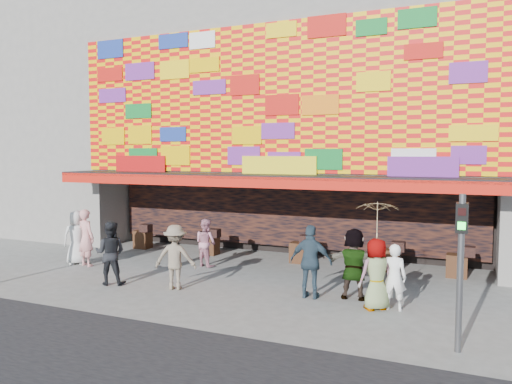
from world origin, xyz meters
The scene contains 14 objects.
ground centered at (0.00, 0.00, 0.00)m, with size 90.00×90.00×0.00m, color slate.
shop_building centered at (0.00, 8.18, 5.23)m, with size 15.20×9.40×10.00m.
neighbor_left centered at (-13.00, 8.00, 6.00)m, with size 11.00×8.00×12.00m, color gray.
signal_right centered at (6.20, -1.50, 1.86)m, with size 0.22×0.20×3.00m.
ped_a centered at (-5.83, 1.39, 0.91)m, with size 0.89×0.58×1.82m, color silver.
ped_b centered at (-5.34, 1.31, 0.95)m, with size 0.69×0.45×1.90m, color pink.
ped_c centered at (-3.06, -0.23, 0.91)m, with size 0.88×0.69×1.82m, color black.
ped_d centered at (-1.08, 0.09, 0.89)m, with size 1.15×0.66×1.79m, color #7E705C.
ped_e centered at (2.60, 0.75, 0.95)m, with size 1.12×0.47×1.91m, color #2F4352.
ped_f centered at (3.63, 1.13, 0.92)m, with size 1.71×0.54×1.84m, color gray.
ped_g centered at (4.32, 0.46, 0.86)m, with size 0.84×0.55×1.72m, color gray.
ped_h centered at (4.71, 0.61, 0.80)m, with size 0.58×0.38×1.60m, color white.
ped_i centered at (-1.70, 2.88, 0.79)m, with size 0.77×0.60×1.58m, color #C98296.
parasol centered at (4.32, 0.46, 2.16)m, with size 1.21×1.22×1.87m.
Camera 1 is at (6.36, -11.43, 3.76)m, focal length 35.00 mm.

